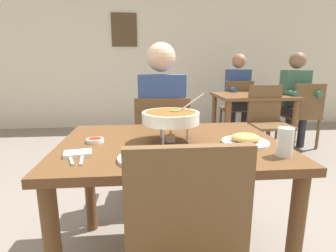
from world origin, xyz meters
The scene contains 19 objects.
cafe_rear_partition centered at (0.00, 3.64, 1.50)m, with size 10.00×0.10×3.00m, color beige.
picture_frame_hung centered at (-0.45, 3.58, 1.74)m, with size 0.44×0.03×0.56m, color #4C3823.
dining_table_main centered at (0.00, 0.00, 0.63)m, with size 1.16×0.86×0.74m.
chair_diner_main centered at (0.00, 0.72, 0.51)m, with size 0.44×0.44×0.90m.
diner_main centered at (0.00, 0.75, 0.75)m, with size 0.40×0.45×1.31m.
curry_bowl centered at (0.00, 0.00, 0.87)m, with size 0.33×0.30×0.26m.
rice_plate centered at (-0.14, -0.27, 0.76)m, with size 0.24×0.24×0.06m.
appetizer_plate centered at (0.38, -0.08, 0.76)m, with size 0.24×0.24×0.06m.
sauce_dish centered at (-0.40, 0.02, 0.76)m, with size 0.09×0.09×0.02m.
napkin_folded centered at (-0.44, -0.18, 0.75)m, with size 0.12×0.08×0.02m, color white.
fork_utensil centered at (-0.46, -0.23, 0.75)m, with size 0.01×0.17×0.01m, color silver.
spoon_utensil centered at (-0.41, -0.23, 0.75)m, with size 0.01×0.17×0.01m, color silver.
drink_glass centered at (0.48, -0.28, 0.80)m, with size 0.07×0.07×0.13m.
dining_table_far centered at (1.36, 2.17, 0.61)m, with size 1.00×0.80×0.74m.
chair_bg_left centered at (1.34, 2.71, 0.51)m, with size 0.48×0.48×0.90m.
chair_bg_middle centered at (2.05, 2.05, 0.51)m, with size 0.44×0.44×0.90m.
chair_bg_right centered at (1.36, 1.70, 0.51)m, with size 0.44×0.44×0.90m.
patron_bg_left centered at (1.36, 2.76, 0.75)m, with size 0.40×0.45×1.31m.
patron_bg_middle centered at (1.97, 2.16, 0.75)m, with size 0.40×0.45×1.31m.
Camera 1 is at (-0.14, -1.35, 1.14)m, focal length 28.31 mm.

